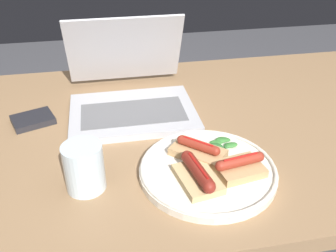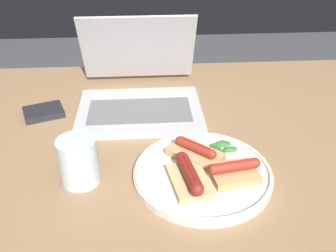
{
  "view_description": "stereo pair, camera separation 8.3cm",
  "coord_description": "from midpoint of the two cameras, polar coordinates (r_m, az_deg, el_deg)",
  "views": [
    {
      "loc": [
        -0.16,
        -0.79,
        1.24
      ],
      "look_at": [
        -0.03,
        -0.1,
        0.81
      ],
      "focal_mm": 40.0,
      "sensor_mm": 36.0,
      "label": 1
    },
    {
      "loc": [
        -0.08,
        -0.8,
        1.24
      ],
      "look_at": [
        -0.03,
        -0.1,
        0.81
      ],
      "focal_mm": 40.0,
      "sensor_mm": 36.0,
      "label": 2
    }
  ],
  "objects": [
    {
      "name": "desk",
      "position": [
        0.99,
        3.84,
        -3.68
      ],
      "size": [
        1.46,
        0.81,
        0.75
      ],
      "color": "#93704C",
      "rests_on": "ground_plane"
    },
    {
      "name": "external_drive",
      "position": [
        1.03,
        -16.29,
        2.0
      ],
      "size": [
        0.12,
        0.11,
        0.02
      ],
      "rotation": [
        0.0,
        0.0,
        0.36
      ],
      "color": "#232328",
      "rests_on": "desk"
    },
    {
      "name": "sausage_toast_middle",
      "position": [
        0.77,
        13.11,
        -6.84
      ],
      "size": [
        0.11,
        0.09,
        0.04
      ],
      "rotation": [
        0.0,
        0.0,
        3.32
      ],
      "color": "tan",
      "rests_on": "plate"
    },
    {
      "name": "laptop",
      "position": [
        1.02,
        -2.06,
        5.16
      ],
      "size": [
        0.33,
        0.34,
        0.23
      ],
      "color": "#B7B7BC",
      "rests_on": "desk"
    },
    {
      "name": "drinking_glass",
      "position": [
        0.76,
        -10.41,
        -5.38
      ],
      "size": [
        0.08,
        0.08,
        0.1
      ],
      "color": "silver",
      "rests_on": "desk"
    },
    {
      "name": "sausage_toast_right",
      "position": [
        0.81,
        7.13,
        -4.1
      ],
      "size": [
        0.13,
        0.12,
        0.04
      ],
      "rotation": [
        0.0,
        0.0,
        2.4
      ],
      "color": "tan",
      "rests_on": "plate"
    },
    {
      "name": "sausage_toast_left",
      "position": [
        0.73,
        6.48,
        -7.88
      ],
      "size": [
        0.09,
        0.12,
        0.04
      ],
      "rotation": [
        0.0,
        0.0,
        4.89
      ],
      "color": "tan",
      "rests_on": "plate"
    },
    {
      "name": "salad_pile",
      "position": [
        0.85,
        11.08,
        -3.2
      ],
      "size": [
        0.07,
        0.06,
        0.01
      ],
      "color": "#387A33",
      "rests_on": "plate"
    },
    {
      "name": "plate",
      "position": [
        0.78,
        8.34,
        -7.15
      ],
      "size": [
        0.29,
        0.29,
        0.02
      ],
      "color": "silver",
      "rests_on": "desk"
    }
  ]
}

